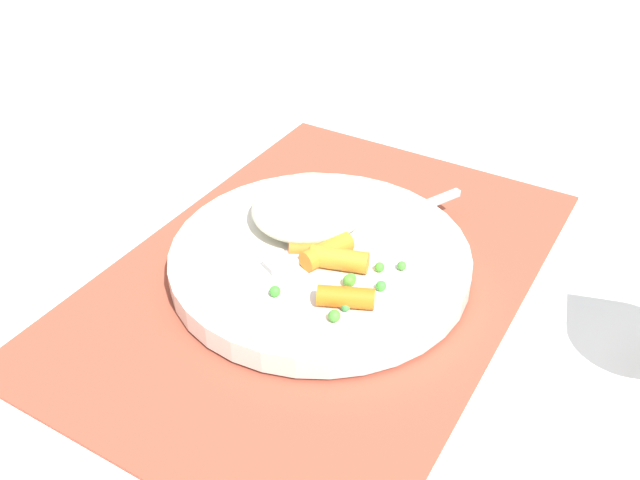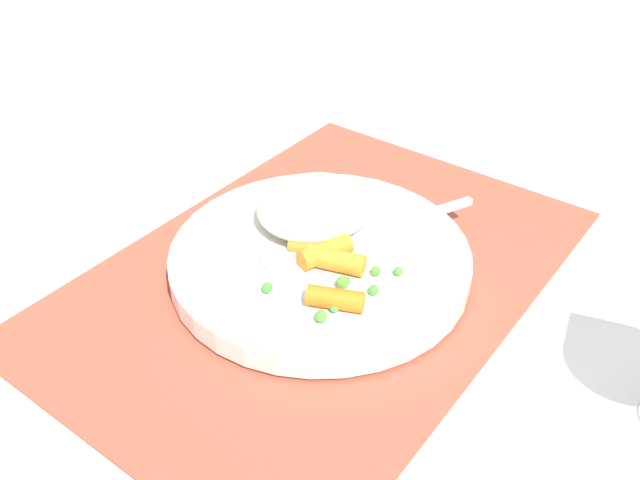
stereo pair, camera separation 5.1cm
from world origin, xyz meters
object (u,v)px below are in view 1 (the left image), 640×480
Objects in this scene: rice_mound at (310,207)px; carrot_portion at (334,264)px; fork at (349,235)px; plate at (320,260)px.

rice_mound is 1.15× the size of carrot_portion.
fork is (0.01, 0.04, -0.01)m from rice_mound.
carrot_portion is at bearing 13.80° from fork.
rice_mound is at bearing -97.50° from fork.
carrot_portion is (0.05, 0.05, -0.01)m from rice_mound.
rice_mound is 0.04m from fork.
rice_mound is 0.07m from carrot_portion.
plate is at bearing -25.70° from fork.
plate is 1.32× the size of fork.
plate is 2.72× the size of carrot_portion.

